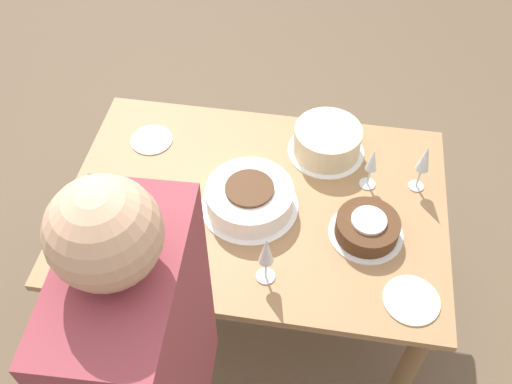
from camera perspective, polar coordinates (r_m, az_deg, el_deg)
The scene contains 12 objects.
ground_plane at distance 2.69m, azimuth -0.00°, elevation -10.93°, with size 12.00×12.00×0.00m, color brown.
dining_table at distance 2.16m, azimuth -0.00°, elevation -2.81°, with size 1.37×0.93×0.75m.
cake_center_white at distance 2.01m, azimuth -0.64°, elevation -0.57°, with size 0.35×0.35×0.10m.
cake_front_chocolate at distance 1.98m, azimuth 11.06°, elevation -3.51°, with size 0.26×0.26×0.08m.
cake_back_decorated at distance 2.20m, azimuth 7.13°, elevation 5.08°, with size 0.30×0.30×0.12m.
wine_glass_near at distance 2.09m, azimuth 16.49°, elevation 3.04°, with size 0.06×0.06×0.21m.
wine_glass_far at distance 2.07m, azimuth 11.53°, elevation 2.90°, with size 0.06×0.06×0.18m.
wine_glass_extra at distance 1.76m, azimuth 1.02°, elevation -6.10°, with size 0.06×0.06×0.21m.
dessert_plate_left at distance 2.31m, azimuth -10.39°, elevation 5.15°, with size 0.16×0.16×0.01m.
dessert_plate_right at distance 1.90m, azimuth 15.27°, elevation -10.39°, with size 0.18×0.18×0.01m.
fork_pile at distance 2.06m, azimuth -15.19°, elevation -3.31°, with size 0.18×0.11×0.01m.
person_cutting at distance 1.44m, azimuth -10.11°, elevation -17.72°, with size 0.24×0.41×1.71m.
Camera 1 is at (0.20, -1.28, 2.35)m, focal length 40.00 mm.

